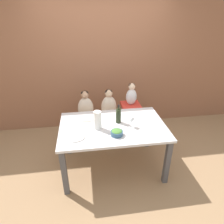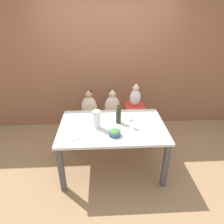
{
  "view_description": "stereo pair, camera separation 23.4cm",
  "coord_description": "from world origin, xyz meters",
  "px_view_note": "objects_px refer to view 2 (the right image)",
  "views": [
    {
      "loc": [
        -0.37,
        -2.45,
        2.27
      ],
      "look_at": [
        0.0,
        0.07,
        0.94
      ],
      "focal_mm": 32.0,
      "sensor_mm": 36.0,
      "label": 1
    },
    {
      "loc": [
        -0.13,
        -2.47,
        2.27
      ],
      "look_at": [
        0.0,
        0.07,
        0.94
      ],
      "focal_mm": 32.0,
      "sensor_mm": 36.0,
      "label": 2
    }
  ],
  "objects_px": {
    "chair_far_left": "(90,121)",
    "chair_far_center": "(112,121)",
    "person_child_center": "(112,105)",
    "dinner_plate_back_left": "(88,117)",
    "wine_bottle": "(118,116)",
    "paper_towel_roll": "(97,120)",
    "dinner_plate_front_left": "(74,135)",
    "chair_right_highchair": "(134,113)",
    "person_baby_right": "(135,94)",
    "person_child_left": "(89,105)",
    "wine_glass_near": "(131,120)",
    "salad_bowl_large": "(115,133)"
  },
  "relations": [
    {
      "from": "chair_far_left",
      "to": "paper_towel_roll",
      "type": "xyz_separation_m",
      "value": [
        0.15,
        -0.81,
        0.5
      ]
    },
    {
      "from": "person_baby_right",
      "to": "paper_towel_roll",
      "type": "relative_size",
      "value": 1.53
    },
    {
      "from": "chair_far_left",
      "to": "chair_far_center",
      "type": "relative_size",
      "value": 1.0
    },
    {
      "from": "salad_bowl_large",
      "to": "dinner_plate_back_left",
      "type": "height_order",
      "value": "salad_bowl_large"
    },
    {
      "from": "dinner_plate_back_left",
      "to": "chair_far_center",
      "type": "bearing_deg",
      "value": 51.34
    },
    {
      "from": "person_child_center",
      "to": "person_baby_right",
      "type": "xyz_separation_m",
      "value": [
        0.41,
        0.0,
        0.19
      ]
    },
    {
      "from": "chair_far_left",
      "to": "chair_far_center",
      "type": "xyz_separation_m",
      "value": [
        0.42,
        0.0,
        0.0
      ]
    },
    {
      "from": "chair_right_highchair",
      "to": "chair_far_left",
      "type": "bearing_deg",
      "value": 180.0
    },
    {
      "from": "chair_far_center",
      "to": "person_child_left",
      "type": "distance_m",
      "value": 0.53
    },
    {
      "from": "person_child_left",
      "to": "wine_bottle",
      "type": "xyz_separation_m",
      "value": [
        0.47,
        -0.69,
        0.14
      ]
    },
    {
      "from": "chair_far_center",
      "to": "wine_glass_near",
      "type": "distance_m",
      "value": 0.98
    },
    {
      "from": "person_baby_right",
      "to": "person_child_left",
      "type": "bearing_deg",
      "value": -179.98
    },
    {
      "from": "person_child_center",
      "to": "dinner_plate_front_left",
      "type": "relative_size",
      "value": 2.44
    },
    {
      "from": "chair_right_highchair",
      "to": "dinner_plate_front_left",
      "type": "xyz_separation_m",
      "value": [
        -0.97,
        -0.99,
        0.21
      ]
    },
    {
      "from": "chair_far_center",
      "to": "wine_glass_near",
      "type": "xyz_separation_m",
      "value": [
        0.22,
        -0.83,
        0.48
      ]
    },
    {
      "from": "person_baby_right",
      "to": "wine_bottle",
      "type": "bearing_deg",
      "value": -117.28
    },
    {
      "from": "paper_towel_roll",
      "to": "chair_far_center",
      "type": "bearing_deg",
      "value": 72.08
    },
    {
      "from": "person_child_center",
      "to": "wine_glass_near",
      "type": "relative_size",
      "value": 3.37
    },
    {
      "from": "chair_right_highchair",
      "to": "person_baby_right",
      "type": "distance_m",
      "value": 0.36
    },
    {
      "from": "chair_far_left",
      "to": "person_child_center",
      "type": "bearing_deg",
      "value": 0.07
    },
    {
      "from": "person_child_left",
      "to": "chair_far_left",
      "type": "bearing_deg",
      "value": -90.0
    },
    {
      "from": "dinner_plate_front_left",
      "to": "person_child_center",
      "type": "bearing_deg",
      "value": 60.48
    },
    {
      "from": "paper_towel_roll",
      "to": "dinner_plate_front_left",
      "type": "xyz_separation_m",
      "value": [
        -0.3,
        -0.18,
        -0.13
      ]
    },
    {
      "from": "chair_right_highchair",
      "to": "dinner_plate_front_left",
      "type": "height_order",
      "value": "dinner_plate_front_left"
    },
    {
      "from": "paper_towel_roll",
      "to": "chair_far_left",
      "type": "bearing_deg",
      "value": 100.67
    },
    {
      "from": "chair_far_left",
      "to": "wine_bottle",
      "type": "height_order",
      "value": "wine_bottle"
    },
    {
      "from": "chair_right_highchair",
      "to": "paper_towel_roll",
      "type": "xyz_separation_m",
      "value": [
        -0.67,
        -0.81,
        0.33
      ]
    },
    {
      "from": "chair_right_highchair",
      "to": "person_child_left",
      "type": "height_order",
      "value": "person_child_left"
    },
    {
      "from": "person_child_left",
      "to": "salad_bowl_large",
      "type": "relative_size",
      "value": 3.33
    },
    {
      "from": "person_baby_right",
      "to": "wine_glass_near",
      "type": "height_order",
      "value": "person_baby_right"
    },
    {
      "from": "person_baby_right",
      "to": "wine_glass_near",
      "type": "bearing_deg",
      "value": -102.83
    },
    {
      "from": "person_child_left",
      "to": "dinner_plate_front_left",
      "type": "height_order",
      "value": "person_child_left"
    },
    {
      "from": "chair_right_highchair",
      "to": "salad_bowl_large",
      "type": "bearing_deg",
      "value": -113.06
    },
    {
      "from": "chair_right_highchair",
      "to": "person_child_center",
      "type": "xyz_separation_m",
      "value": [
        -0.41,
        0.0,
        0.17
      ]
    },
    {
      "from": "salad_bowl_large",
      "to": "dinner_plate_front_left",
      "type": "relative_size",
      "value": 0.74
    },
    {
      "from": "chair_far_center",
      "to": "dinner_plate_front_left",
      "type": "height_order",
      "value": "dinner_plate_front_left"
    },
    {
      "from": "person_baby_right",
      "to": "chair_right_highchair",
      "type": "bearing_deg",
      "value": -90.0
    },
    {
      "from": "chair_right_highchair",
      "to": "wine_bottle",
      "type": "height_order",
      "value": "wine_bottle"
    },
    {
      "from": "person_child_center",
      "to": "dinner_plate_back_left",
      "type": "xyz_separation_m",
      "value": [
        -0.4,
        -0.5,
        0.04
      ]
    },
    {
      "from": "wine_glass_near",
      "to": "dinner_plate_back_left",
      "type": "relative_size",
      "value": 0.72
    },
    {
      "from": "chair_right_highchair",
      "to": "salad_bowl_large",
      "type": "xyz_separation_m",
      "value": [
        -0.43,
        -1.01,
        0.24
      ]
    },
    {
      "from": "chair_right_highchair",
      "to": "paper_towel_roll",
      "type": "height_order",
      "value": "paper_towel_roll"
    },
    {
      "from": "wine_bottle",
      "to": "paper_towel_roll",
      "type": "height_order",
      "value": "wine_bottle"
    },
    {
      "from": "person_child_center",
      "to": "paper_towel_roll",
      "type": "relative_size",
      "value": 2.05
    },
    {
      "from": "chair_far_center",
      "to": "person_baby_right",
      "type": "bearing_deg",
      "value": 0.12
    },
    {
      "from": "wine_bottle",
      "to": "dinner_plate_back_left",
      "type": "bearing_deg",
      "value": 158.23
    },
    {
      "from": "chair_far_left",
      "to": "chair_right_highchair",
      "type": "distance_m",
      "value": 0.84
    },
    {
      "from": "person_baby_right",
      "to": "salad_bowl_large",
      "type": "height_order",
      "value": "person_baby_right"
    },
    {
      "from": "wine_bottle",
      "to": "dinner_plate_back_left",
      "type": "distance_m",
      "value": 0.5
    },
    {
      "from": "dinner_plate_front_left",
      "to": "wine_glass_near",
      "type": "bearing_deg",
      "value": 11.82
    }
  ]
}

